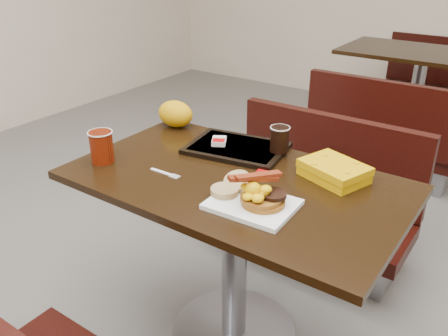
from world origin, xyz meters
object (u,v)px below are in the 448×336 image
Objects in this scene: pancake_stack at (263,200)px; paper_bag at (176,114)px; bench_far_s at (387,126)px; coffee_cup_near at (102,147)px; bench_far_n at (436,81)px; clamshell at (334,171)px; table_far at (415,99)px; fork at (161,172)px; coffee_cup_far at (280,139)px; tray at (237,148)px; bench_near_n at (311,195)px; knife at (285,210)px; hashbrown_sleeve_left at (219,141)px; table_near at (234,263)px; platter at (252,204)px.

pancake_stack is 0.81× the size of paper_bag.
bench_far_s is 2.18m from coffee_cup_near.
coffee_cup_near is (-0.50, -3.47, 0.45)m from bench_far_n.
clamshell is 1.28× the size of paper_bag.
clamshell is (0.29, -2.40, 0.40)m from table_far.
table_far is 2.75m from fork.
coffee_cup_far is (0.03, -2.33, 0.44)m from table_far.
coffee_cup_far and paper_bag have the same top height.
bench_far_s is at bearing 76.56° from coffee_cup_near.
coffee_cup_near is at bearing -140.05° from coffee_cup_far.
coffee_cup_near reaches higher than tray.
bench_near_n is 0.80m from paper_bag.
tray reaches higher than bench_far_n.
hashbrown_sleeve_left is (-0.46, 0.29, 0.03)m from knife.
fork is 0.72× the size of knife.
table_near is 8.67× the size of pancake_stack.
paper_bag is at bearing 159.94° from tray.
bench_far_s is (0.00, 1.20, 0.00)m from bench_near_n.
clamshell is at bearing 65.66° from platter.
table_far is 2.76m from pancake_stack.
table_near is 0.43m from platter.
coffee_cup_far is 0.54m from paper_bag.
fork is at bearing 174.82° from platter.
bench_near_n is 7.23× the size of pancake_stack.
hashbrown_sleeve_left is (-0.21, -1.71, 0.42)m from bench_far_s.
bench_near_n is 0.94m from pancake_stack.
coffee_cup_near is at bearing -175.95° from pancake_stack.
tray is 3.86× the size of coffee_cup_far.
pancake_stack reaches higher than hashbrown_sleeve_left.
fork is 0.51m from knife.
knife is at bearing -84.59° from table_far.
fork reaches higher than table_near.
tray is at bearing 70.01° from fork.
paper_bag is (-0.54, 0.02, -0.01)m from coffee_cup_far.
clamshell is at bearing -83.12° from table_far.
knife is at bearing -82.71° from bench_far_s.
coffee_cup_far is at bearing 39.95° from coffee_cup_near.
paper_bag is (-0.51, -1.62, 0.45)m from bench_far_s.
knife is at bearing -85.70° from bench_far_n.
bench_far_s is 1.77m from hashbrown_sleeve_left.
platter is 0.04m from pancake_stack.
table_far is at bearing 90.00° from bench_far_s.
fork reaches higher than bench_near_n.
platter is 0.45m from tray.
pancake_stack is 0.63× the size of clamshell.
bench_near_n is 0.71m from clamshell.
hashbrown_sleeve_left is 0.25m from coffee_cup_far.
fork reaches higher than table_far.
table_near is 12.00× the size of coffee_cup_far.
coffee_cup_far is at bearing -12.83° from hashbrown_sleeve_left.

